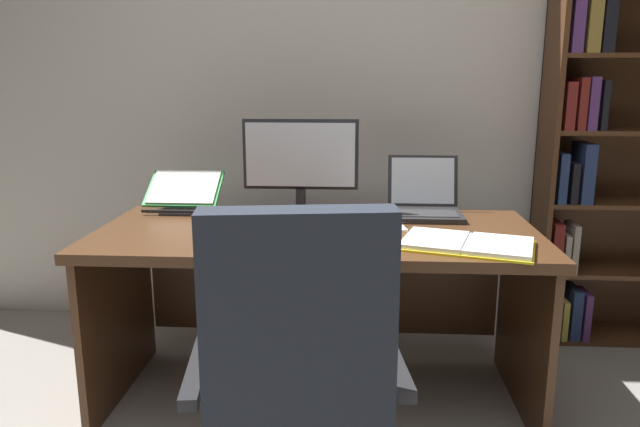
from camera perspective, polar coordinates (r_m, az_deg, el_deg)
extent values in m
cube|color=beige|center=(3.19, 1.89, 11.76)|extent=(4.99, 0.12, 2.50)
cube|color=#4C2D19|center=(2.36, -0.31, -1.99)|extent=(1.73, 0.79, 0.04)
cube|color=#4C2D19|center=(2.66, -18.68, -9.19)|extent=(0.03, 0.73, 0.69)
cube|color=#4C2D19|center=(2.56, 18.86, -10.07)|extent=(0.03, 0.73, 0.69)
cube|color=#4C2D19|center=(2.81, 0.21, -6.53)|extent=(1.61, 0.03, 0.48)
cube|color=#4C2D19|center=(3.11, 20.97, 7.38)|extent=(0.02, 0.28, 2.12)
cube|color=#4C2D19|center=(3.37, 26.59, 7.24)|extent=(0.80, 0.01, 2.12)
cube|color=#4C2D19|center=(3.49, 25.70, -10.34)|extent=(0.75, 0.26, 0.02)
cube|color=olive|center=(3.30, 20.67, -8.97)|extent=(0.03, 0.19, 0.22)
cube|color=navy|center=(3.33, 21.25, -9.02)|extent=(0.03, 0.22, 0.20)
cube|color=gold|center=(3.33, 21.93, -9.03)|extent=(0.03, 0.19, 0.20)
cube|color=navy|center=(3.33, 22.86, -8.58)|extent=(0.05, 0.18, 0.26)
cube|color=#512D66|center=(3.35, 23.78, -8.73)|extent=(0.03, 0.16, 0.24)
cube|color=#4C2D19|center=(3.38, 26.28, -4.87)|extent=(0.75, 0.26, 0.02)
cube|color=maroon|center=(3.18, 21.39, -2.90)|extent=(0.05, 0.16, 0.25)
cube|color=gray|center=(3.20, 22.18, -3.40)|extent=(0.03, 0.16, 0.19)
cube|color=gray|center=(3.21, 22.81, -2.95)|extent=(0.03, 0.17, 0.24)
cube|color=#4C2D19|center=(3.30, 26.88, 0.94)|extent=(0.75, 0.26, 0.02)
cube|color=navy|center=(3.11, 21.81, 3.25)|extent=(0.04, 0.17, 0.24)
cube|color=black|center=(3.14, 22.69, 2.85)|extent=(0.03, 0.19, 0.20)
cube|color=navy|center=(3.16, 23.77, 3.63)|extent=(0.06, 0.20, 0.29)
cube|color=#4C2D19|center=(3.25, 27.51, 6.98)|extent=(0.75, 0.26, 0.02)
cube|color=maroon|center=(3.10, 22.28, 9.52)|extent=(0.04, 0.21, 0.22)
cube|color=maroon|center=(3.10, 23.36, 9.61)|extent=(0.04, 0.18, 0.24)
cube|color=#512D66|center=(3.11, 24.27, 9.56)|extent=(0.04, 0.16, 0.24)
cube|color=black|center=(3.14, 25.07, 9.37)|extent=(0.03, 0.18, 0.23)
cube|color=#4C2D19|center=(3.24, 28.17, 13.11)|extent=(0.75, 0.26, 0.02)
cube|color=#512D66|center=(3.09, 22.98, 16.10)|extent=(0.05, 0.19, 0.24)
cube|color=olive|center=(3.11, 24.34, 16.44)|extent=(0.06, 0.18, 0.29)
cube|color=black|center=(3.15, 25.39, 15.96)|extent=(0.05, 0.20, 0.25)
cube|color=#232833|center=(1.81, -2.21, -17.93)|extent=(0.56, 0.54, 0.07)
cube|color=#232833|center=(1.48, -2.07, -10.86)|extent=(0.48, 0.16, 0.59)
cube|color=#232326|center=(1.77, -11.64, -14.43)|extent=(0.10, 0.39, 0.04)
cube|color=#232326|center=(1.78, 7.07, -14.04)|extent=(0.10, 0.39, 0.04)
cube|color=#232326|center=(2.62, -1.84, 0.18)|extent=(0.22, 0.16, 0.02)
cylinder|color=#232326|center=(2.61, -1.85, 1.36)|extent=(0.04, 0.04, 0.09)
cube|color=#232326|center=(2.58, -1.87, 5.67)|extent=(0.50, 0.02, 0.30)
cube|color=silver|center=(2.56, -1.91, 5.61)|extent=(0.47, 0.00, 0.27)
cube|color=#232326|center=(2.58, 10.03, -0.16)|extent=(0.31, 0.24, 0.02)
cube|color=#2D2D30|center=(2.56, 10.08, 0.02)|extent=(0.26, 0.13, 0.00)
cube|color=#232326|center=(2.71, 9.77, 3.10)|extent=(0.31, 0.07, 0.22)
cube|color=silver|center=(2.71, 9.78, 3.11)|extent=(0.28, 0.06, 0.20)
cube|color=#232326|center=(2.20, -2.91, -2.27)|extent=(0.42, 0.15, 0.02)
ellipsoid|color=#232326|center=(2.25, -10.53, -1.91)|extent=(0.06, 0.10, 0.04)
cube|color=#232326|center=(2.70, -13.36, 0.16)|extent=(0.14, 0.12, 0.01)
cube|color=#232326|center=(2.66, -13.65, 0.19)|extent=(0.30, 0.01, 0.01)
cube|color=green|center=(2.79, -12.82, 2.36)|extent=(0.33, 0.21, 0.14)
cube|color=white|center=(2.78, -12.86, 2.52)|extent=(0.30, 0.19, 0.12)
cube|color=yellow|center=(2.19, 10.89, -2.77)|extent=(0.30, 0.33, 0.01)
cube|color=yellow|center=(2.16, 16.84, -3.28)|extent=(0.30, 0.33, 0.01)
cube|color=white|center=(2.19, 10.91, -2.47)|extent=(0.28, 0.32, 0.02)
cube|color=white|center=(2.16, 16.86, -2.97)|extent=(0.28, 0.32, 0.02)
cylinder|color=#B7B7BC|center=(2.17, 13.86, -2.82)|extent=(0.09, 0.25, 0.02)
cube|color=white|center=(2.41, 6.03, -1.10)|extent=(0.19, 0.23, 0.01)
cylinder|color=black|center=(2.41, 6.51, -0.90)|extent=(0.14, 0.02, 0.01)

